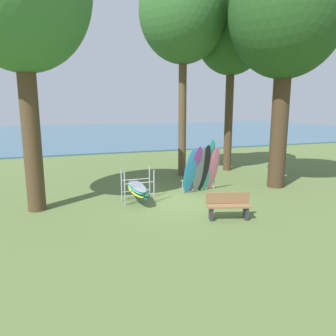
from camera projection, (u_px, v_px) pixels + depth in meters
ground_plane at (185, 201)px, 12.24m from camera, size 80.00×80.00×0.00m
lake_water at (93, 133)px, 40.81m from camera, size 80.00×36.00×0.10m
tree_foreground_right at (287, 13)px, 13.03m from camera, size 4.72×4.72×10.07m
tree_mid_behind at (183, 12)px, 15.24m from camera, size 4.22×4.22×10.37m
tree_far_left_back at (232, 33)px, 16.68m from camera, size 3.78×3.78×9.47m
leaning_board_pile at (202, 169)px, 13.30m from camera, size 1.74×0.96×2.22m
board_storage_rack at (137, 188)px, 12.09m from camera, size 1.15×2.12×1.25m
park_bench at (228, 205)px, 10.30m from camera, size 1.46×0.79×0.85m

